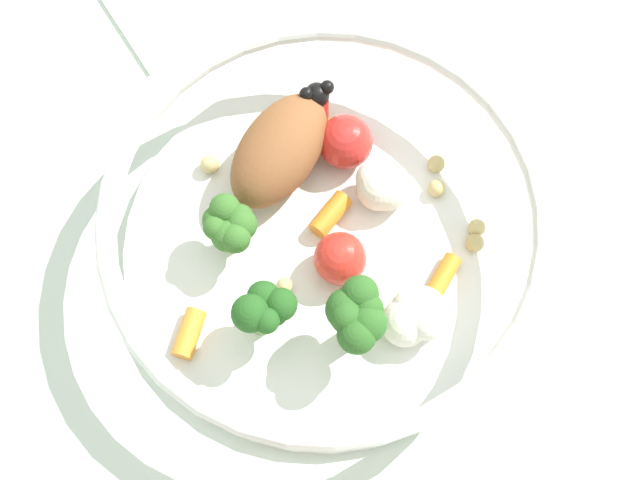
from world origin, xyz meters
TOP-DOWN VIEW (x-y plane):
  - ground_plane at (0.00, 0.00)m, footprint 2.40×2.40m
  - food_container at (-0.01, 0.00)m, footprint 0.25×0.25m

SIDE VIEW (x-z plane):
  - ground_plane at x=0.00m, z-range 0.00..0.00m
  - food_container at x=-0.01m, z-range 0.00..0.07m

